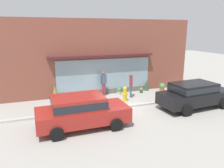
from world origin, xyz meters
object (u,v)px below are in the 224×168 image
fire_hydrant (125,94)px  parked_car_red (81,110)px  potted_plant_doorstep (146,86)px  potted_plant_low_front (55,93)px  pedestrian_with_handbag (131,84)px  potted_plant_trailing_edge (141,90)px  pedestrian_passerby (104,82)px  parked_car_black (195,94)px  potted_plant_window_right (162,87)px  potted_plant_corner_tall (119,91)px

fire_hydrant → parked_car_red: 4.62m
potted_plant_doorstep → potted_plant_low_front: size_ratio=0.82×
pedestrian_with_handbag → potted_plant_trailing_edge: bearing=-39.1°
fire_hydrant → potted_plant_low_front: 4.64m
pedestrian_with_handbag → potted_plant_trailing_edge: 1.64m
parked_car_red → potted_plant_doorstep: size_ratio=5.53×
pedestrian_passerby → parked_car_black: (4.36, -4.10, -0.16)m
pedestrian_passerby → parked_car_black: size_ratio=0.38×
pedestrian_with_handbag → potted_plant_window_right: bearing=-56.7°
potted_plant_corner_tall → potted_plant_window_right: size_ratio=0.82×
pedestrian_passerby → potted_plant_doorstep: 3.61m
fire_hydrant → parked_car_red: bearing=-139.5°
fire_hydrant → potted_plant_doorstep: fire_hydrant is taller
fire_hydrant → potted_plant_corner_tall: 1.62m
parked_car_black → pedestrian_passerby: bearing=132.5°
fire_hydrant → parked_car_black: bearing=-36.8°
potted_plant_low_front → pedestrian_passerby: bearing=-4.4°
potted_plant_trailing_edge → potted_plant_window_right: bearing=0.8°
potted_plant_trailing_edge → potted_plant_low_front: 6.19m
pedestrian_passerby → pedestrian_with_handbag: bearing=-39.3°
potted_plant_window_right → potted_plant_corner_tall: bearing=177.0°
potted_plant_low_front → potted_plant_doorstep: bearing=0.2°
fire_hydrant → potted_plant_low_front: (-4.26, 1.82, -0.03)m
potted_plant_corner_tall → parked_car_black: bearing=-52.3°
parked_car_red → potted_plant_doorstep: (6.07, 4.84, -0.50)m
parked_car_red → potted_plant_corner_tall: parked_car_red is taller
potted_plant_doorstep → potted_plant_corner_tall: bearing=-173.8°
pedestrian_with_handbag → potted_plant_low_front: pedestrian_with_handbag is taller
pedestrian_passerby → potted_plant_doorstep: size_ratio=2.26×
parked_car_red → potted_plant_corner_tall: bearing=50.1°
pedestrian_with_handbag → parked_car_black: pedestrian_with_handbag is taller
parked_car_black → potted_plant_corner_tall: 5.26m
fire_hydrant → pedestrian_passerby: (-0.97, 1.57, 0.56)m
pedestrian_passerby → potted_plant_window_right: 4.71m
potted_plant_low_front → pedestrian_with_handbag: bearing=-13.8°
pedestrian_with_handbag → parked_car_red: size_ratio=0.39×
potted_plant_doorstep → potted_plant_window_right: (1.11, -0.44, -0.07)m
pedestrian_passerby → parked_car_red: size_ratio=0.41×
parked_car_black → potted_plant_doorstep: size_ratio=5.94×
fire_hydrant → potted_plant_trailing_edge: size_ratio=2.51×
fire_hydrant → parked_car_black: (3.39, -2.54, 0.39)m
parked_car_red → parked_car_black: (6.89, 0.45, -0.00)m
potted_plant_trailing_edge → potted_plant_corner_tall: potted_plant_corner_tall is taller
pedestrian_with_handbag → pedestrian_passerby: (-1.65, 0.96, 0.07)m
fire_hydrant → potted_plant_corner_tall: size_ratio=2.05×
potted_plant_corner_tall → potted_plant_low_front: size_ratio=0.50×
potted_plant_doorstep → potted_plant_window_right: potted_plant_doorstep is taller
pedestrian_with_handbag → potted_plant_trailing_edge: (1.22, 0.78, -0.78)m
pedestrian_with_handbag → parked_car_black: (2.71, -3.14, -0.09)m
pedestrian_passerby → potted_plant_window_right: bearing=-11.1°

